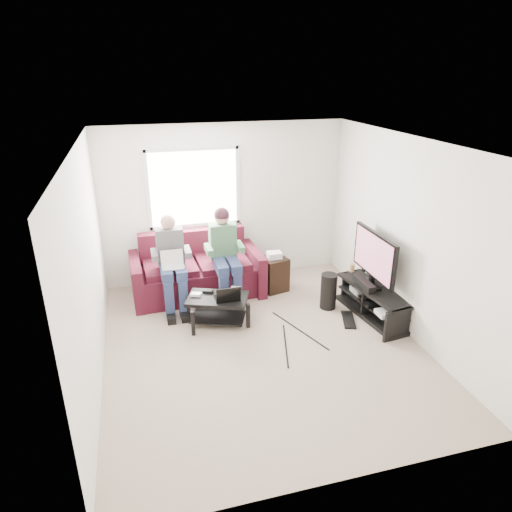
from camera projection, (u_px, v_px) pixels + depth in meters
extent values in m
plane|color=tan|center=(262.00, 344.00, 6.01)|extent=(4.50, 4.50, 0.00)
plane|color=white|center=(263.00, 144.00, 5.01)|extent=(4.50, 4.50, 0.00)
plane|color=silver|center=(225.00, 204.00, 7.52)|extent=(4.50, 0.00, 4.50)
plane|color=silver|center=(342.00, 359.00, 3.50)|extent=(4.50, 0.00, 4.50)
plane|color=silver|center=(88.00, 271.00, 5.02)|extent=(0.00, 4.50, 4.50)
plane|color=silver|center=(408.00, 238.00, 6.00)|extent=(0.00, 4.50, 4.50)
cube|color=white|center=(194.00, 188.00, 7.27)|extent=(1.40, 0.01, 1.20)
cube|color=silver|center=(194.00, 188.00, 7.26)|extent=(1.48, 0.04, 1.28)
cube|color=#441121|center=(197.00, 280.00, 7.29)|extent=(1.75, 0.98, 0.47)
cube|color=#441121|center=(192.00, 244.00, 7.46)|extent=(1.72, 0.27, 0.48)
cube|color=#441121|center=(137.00, 281.00, 7.02)|extent=(0.19, 1.01, 0.67)
cube|color=#441121|center=(254.00, 268.00, 7.47)|extent=(0.19, 1.01, 0.67)
cube|color=#441121|center=(170.00, 267.00, 7.06)|extent=(0.82, 0.82, 0.10)
cube|color=#441121|center=(223.00, 261.00, 7.26)|extent=(0.82, 0.82, 0.10)
cube|color=navy|center=(166.00, 273.00, 6.57)|extent=(0.16, 0.45, 0.14)
cube|color=navy|center=(180.00, 271.00, 6.62)|extent=(0.16, 0.45, 0.14)
cube|color=navy|center=(169.00, 300.00, 6.54)|extent=(0.13, 0.13, 0.57)
cube|color=navy|center=(183.00, 299.00, 6.59)|extent=(0.13, 0.13, 0.57)
cube|color=#5B5C60|center=(170.00, 246.00, 6.78)|extent=(0.40, 0.22, 0.55)
sphere|color=tan|center=(168.00, 222.00, 6.66)|extent=(0.22, 0.22, 0.22)
cube|color=navy|center=(221.00, 267.00, 6.77)|extent=(0.16, 0.45, 0.14)
cube|color=navy|center=(234.00, 265.00, 6.82)|extent=(0.16, 0.45, 0.14)
cube|color=navy|center=(224.00, 294.00, 6.74)|extent=(0.13, 0.13, 0.57)
cube|color=navy|center=(237.00, 292.00, 6.79)|extent=(0.13, 0.13, 0.57)
cube|color=#575959|center=(223.00, 241.00, 6.98)|extent=(0.40, 0.22, 0.55)
sphere|color=tan|center=(222.00, 218.00, 6.85)|extent=(0.22, 0.22, 0.22)
sphere|color=#341A22|center=(222.00, 215.00, 6.84)|extent=(0.23, 0.23, 0.23)
cube|color=black|center=(217.00, 299.00, 6.37)|extent=(0.96, 0.77, 0.05)
cube|color=black|center=(218.00, 317.00, 6.48)|extent=(0.85, 0.67, 0.02)
cube|color=black|center=(193.00, 323.00, 6.15)|extent=(0.05, 0.05, 0.36)
cube|color=black|center=(248.00, 316.00, 6.34)|extent=(0.05, 0.05, 0.36)
cube|color=black|center=(189.00, 308.00, 6.55)|extent=(0.05, 0.05, 0.36)
cube|color=black|center=(241.00, 301.00, 6.74)|extent=(0.05, 0.05, 0.36)
cube|color=silver|center=(196.00, 294.00, 6.39)|extent=(0.16, 0.13, 0.04)
cube|color=black|center=(208.00, 291.00, 6.49)|extent=(0.16, 0.14, 0.04)
cube|color=gray|center=(236.00, 289.00, 6.56)|extent=(0.16, 0.13, 0.04)
cube|color=black|center=(374.00, 290.00, 6.54)|extent=(0.58, 1.38, 0.04)
cube|color=black|center=(373.00, 302.00, 6.62)|extent=(0.54, 1.31, 0.03)
cube|color=black|center=(372.00, 314.00, 6.69)|extent=(0.58, 1.38, 0.06)
cube|color=black|center=(397.00, 325.00, 6.04)|extent=(0.40, 0.10, 0.45)
cube|color=black|center=(353.00, 283.00, 7.20)|extent=(0.40, 0.10, 0.45)
cube|color=black|center=(371.00, 284.00, 6.62)|extent=(0.12, 0.40, 0.04)
cube|color=black|center=(372.00, 279.00, 6.59)|extent=(0.06, 0.06, 0.12)
cube|color=black|center=(374.00, 255.00, 6.44)|extent=(0.05, 1.10, 0.65)
cube|color=#E73684|center=(373.00, 255.00, 6.43)|extent=(0.01, 1.01, 0.58)
cube|color=black|center=(364.00, 283.00, 6.58)|extent=(0.12, 0.50, 0.10)
cylinder|color=#B4844D|center=(352.00, 268.00, 7.06)|extent=(0.08, 0.08, 0.12)
cube|color=silver|center=(388.00, 313.00, 6.25)|extent=(0.30, 0.22, 0.06)
cube|color=gray|center=(364.00, 290.00, 6.87)|extent=(0.34, 0.26, 0.08)
cube|color=black|center=(375.00, 301.00, 6.56)|extent=(0.38, 0.30, 0.07)
cylinder|color=black|center=(329.00, 291.00, 6.84)|extent=(0.24, 0.24, 0.55)
cube|color=black|center=(348.00, 320.00, 6.57)|extent=(0.31, 0.51, 0.03)
cube|color=black|center=(274.00, 274.00, 7.40)|extent=(0.38, 0.38, 0.56)
cube|color=silver|center=(274.00, 255.00, 7.27)|extent=(0.22, 0.18, 0.10)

